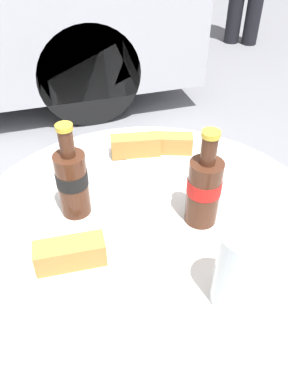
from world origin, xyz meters
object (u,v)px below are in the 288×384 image
lunch_plate_near (152,151)px  bistro_table (149,264)px  lunch_plate_far (72,264)px  cola_bottle_right (204,188)px  drinking_glass (237,272)px  cola_bottle_left (72,180)px

lunch_plate_near → bistro_table: bearing=-109.2°
bistro_table → lunch_plate_far: size_ratio=3.47×
lunch_plate_far → cola_bottle_right: bearing=11.7°
bistro_table → cola_bottle_right: 0.25m
bistro_table → lunch_plate_near: (0.08, 0.23, 0.16)m
bistro_table → drinking_glass: size_ratio=5.29×
lunch_plate_near → lunch_plate_far: 0.40m
cola_bottle_right → bistro_table: bearing=168.2°
cola_bottle_left → cola_bottle_right: bearing=-22.4°
bistro_table → lunch_plate_near: 0.29m
cola_bottle_left → lunch_plate_near: (0.22, 0.15, -0.06)m
bistro_table → cola_bottle_left: size_ratio=3.82×
bistro_table → lunch_plate_far: (-0.17, -0.08, 0.16)m
cola_bottle_right → lunch_plate_far: 0.29m
drinking_glass → lunch_plate_far: bearing=151.0°
lunch_plate_far → drinking_glass: bearing=-29.0°
cola_bottle_right → lunch_plate_near: 0.26m
cola_bottle_right → drinking_glass: size_ratio=1.39×
cola_bottle_left → drinking_glass: size_ratio=1.39×
bistro_table → cola_bottle_left: cola_bottle_left is taller
bistro_table → drinking_glass: drinking_glass is taller
cola_bottle_right → lunch_plate_far: bearing=-168.3°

